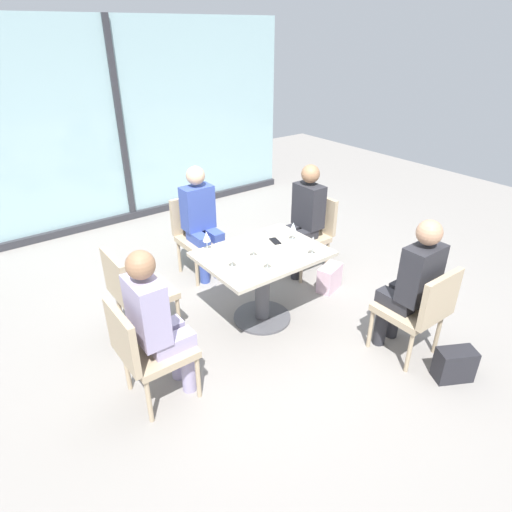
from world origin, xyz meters
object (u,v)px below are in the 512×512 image
at_px(chair_front_right, 420,308).
at_px(dining_table_main, 262,272).
at_px(person_far_right, 304,215).
at_px(cell_phone_on_table, 275,241).
at_px(wine_glass_3, 293,228).
at_px(chair_side_end, 145,347).
at_px(wine_glass_4, 253,244).
at_px(chair_far_left, 135,289).
at_px(wine_glass_1, 207,237).
at_px(wine_glass_0, 232,254).
at_px(person_near_window, 201,218).
at_px(chair_near_window, 197,231).
at_px(coffee_cup, 256,262).
at_px(person_front_right, 412,281).
at_px(handbag_0, 329,278).
at_px(chair_far_right, 310,230).
at_px(person_side_end, 156,319).
at_px(handbag_1, 455,365).
at_px(wine_glass_2, 313,242).
at_px(wine_glass_5, 268,256).

bearing_deg(chair_front_right, dining_table_main, 120.16).
bearing_deg(person_far_right, cell_phone_on_table, -152.76).
bearing_deg(wine_glass_3, person_far_right, 38.59).
bearing_deg(chair_side_end, wine_glass_4, 13.61).
distance_m(dining_table_main, chair_far_left, 1.16).
bearing_deg(wine_glass_1, wine_glass_0, -90.92).
height_order(person_near_window, wine_glass_4, person_near_window).
bearing_deg(chair_near_window, chair_front_right, -73.80).
relative_size(chair_far_left, wine_glass_4, 4.70).
distance_m(coffee_cup, cell_phone_on_table, 0.53).
distance_m(person_front_right, person_near_window, 2.31).
xyz_separation_m(dining_table_main, chair_front_right, (0.70, -1.21, -0.03)).
bearing_deg(handbag_0, chair_far_right, 55.65).
relative_size(person_side_end, handbag_1, 4.20).
relative_size(wine_glass_2, coffee_cup, 2.06).
relative_size(chair_far_right, wine_glass_4, 4.70).
distance_m(chair_far_left, wine_glass_1, 0.78).
relative_size(person_far_right, cell_phone_on_table, 8.75).
relative_size(wine_glass_4, coffee_cup, 2.06).
relative_size(wine_glass_2, handbag_0, 0.62).
distance_m(wine_glass_4, handbag_0, 1.26).
relative_size(person_near_window, wine_glass_4, 6.81).
xyz_separation_m(person_far_right, coffee_cup, (-1.15, -0.65, 0.08)).
distance_m(chair_far_left, handbag_1, 2.75).
xyz_separation_m(chair_front_right, person_far_right, (0.25, 1.68, 0.20)).
distance_m(dining_table_main, chair_side_end, 1.35).
relative_size(wine_glass_5, cell_phone_on_table, 1.28).
bearing_deg(wine_glass_4, chair_far_left, 151.50).
relative_size(person_near_window, handbag_0, 4.20).
bearing_deg(person_front_right, wine_glass_0, 136.60).
xyz_separation_m(chair_far_left, wine_glass_1, (0.68, -0.13, 0.37)).
bearing_deg(wine_glass_2, wine_glass_4, 147.76).
bearing_deg(wine_glass_4, handbag_1, -61.02).
height_order(person_side_end, handbag_1, person_side_end).
xyz_separation_m(chair_front_right, person_side_end, (-1.90, 0.89, 0.20)).
distance_m(chair_far_right, wine_glass_0, 1.58).
distance_m(chair_front_right, handbag_0, 1.27).
xyz_separation_m(wine_glass_1, wine_glass_3, (0.76, -0.32, 0.00)).
xyz_separation_m(chair_near_window, person_near_window, (-0.00, -0.11, 0.20)).
relative_size(person_side_end, wine_glass_2, 6.81).
bearing_deg(dining_table_main, chair_near_window, 90.00).
distance_m(person_far_right, coffee_cup, 1.33).
bearing_deg(chair_front_right, chair_near_window, 106.20).
relative_size(chair_side_end, wine_glass_3, 4.70).
relative_size(chair_side_end, handbag_1, 2.90).
bearing_deg(chair_near_window, wine_glass_0, -106.65).
bearing_deg(cell_phone_on_table, person_near_window, 117.41).
bearing_deg(cell_phone_on_table, chair_front_right, -56.31).
height_order(person_front_right, wine_glass_2, person_front_right).
distance_m(person_front_right, wine_glass_2, 0.89).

